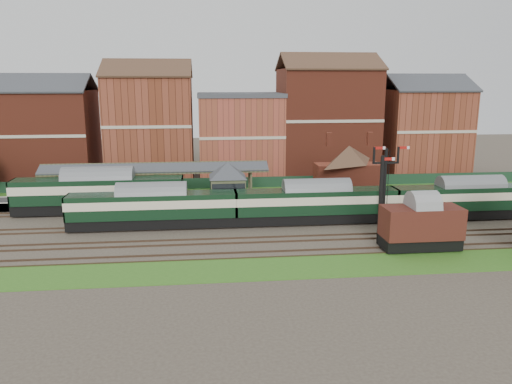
{
  "coord_description": "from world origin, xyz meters",
  "views": [
    {
      "loc": [
        -5.51,
        -48.44,
        14.38
      ],
      "look_at": [
        -0.12,
        2.0,
        3.0
      ],
      "focal_mm": 35.0,
      "sensor_mm": 36.0,
      "label": 1
    }
  ],
  "objects": [
    {
      "name": "grass_back",
      "position": [
        0.0,
        16.0,
        0.03
      ],
      "size": [
        90.0,
        4.5,
        0.06
      ],
      "primitive_type": "cube",
      "color": "#2D6619",
      "rests_on": "ground"
    },
    {
      "name": "semaphore_siding",
      "position": [
        10.02,
        -7.0,
        4.16
      ],
      "size": [
        1.23,
        0.25,
        8.0
      ],
      "color": "black",
      "rests_on": "ground"
    },
    {
      "name": "brick_hut",
      "position": [
        5.0,
        3.25,
        1.2
      ],
      "size": [
        3.2,
        2.64,
        2.94
      ],
      "color": "brown",
      "rests_on": "ground"
    },
    {
      "name": "grass_front",
      "position": [
        0.0,
        -12.0,
        0.03
      ],
      "size": [
        90.0,
        5.0,
        0.06
      ],
      "primitive_type": "cube",
      "color": "#2D6619",
      "rests_on": "ground"
    },
    {
      "name": "ground",
      "position": [
        0.0,
        0.0,
        0.0
      ],
      "size": [
        160.0,
        160.0,
        0.0
      ],
      "primitive_type": "plane",
      "color": "#473D33",
      "rests_on": "ground"
    },
    {
      "name": "goods_van_a",
      "position": [
        13.0,
        -9.0,
        2.28
      ],
      "size": [
        6.67,
        2.89,
        4.05
      ],
      "color": "black",
      "rests_on": "ground"
    },
    {
      "name": "signal_box",
      "position": [
        -3.0,
        3.25,
        3.19
      ],
      "size": [
        5.4,
        5.4,
        6.0
      ],
      "color": "#6D7F5B",
      "rests_on": "ground"
    },
    {
      "name": "platform_railcar",
      "position": [
        -16.96,
        6.5,
        2.47
      ],
      "size": [
        18.36,
        2.89,
        4.23
      ],
      "color": "black",
      "rests_on": "ground"
    },
    {
      "name": "semaphore_bracket",
      "position": [
        12.04,
        -2.5,
        4.63
      ],
      "size": [
        3.6,
        0.25,
        8.18
      ],
      "color": "black",
      "rests_on": "ground"
    },
    {
      "name": "station_building",
      "position": [
        12.0,
        9.75,
        3.96
      ],
      "size": [
        8.1,
        8.1,
        5.9
      ],
      "color": "maroon",
      "rests_on": "platform"
    },
    {
      "name": "platform",
      "position": [
        -5.0,
        9.75,
        0.5
      ],
      "size": [
        55.0,
        3.4,
        1.0
      ],
      "primitive_type": "cube",
      "color": "#2D2D2D",
      "rests_on": "ground"
    },
    {
      "name": "fence",
      "position": [
        0.0,
        18.0,
        0.75
      ],
      "size": [
        90.0,
        0.12,
        1.5
      ],
      "primitive_type": "cube",
      "color": "#193823",
      "rests_on": "ground"
    },
    {
      "name": "dmu_train",
      "position": [
        5.85,
        0.0,
        2.23
      ],
      "size": [
        49.38,
        2.6,
        3.79
      ],
      "color": "black",
      "rests_on": "ground"
    },
    {
      "name": "town_backdrop",
      "position": [
        -0.18,
        25.0,
        7.0
      ],
      "size": [
        69.0,
        10.0,
        16.0
      ],
      "color": "maroon",
      "rests_on": "ground"
    },
    {
      "name": "canopy",
      "position": [
        -11.0,
        9.75,
        4.58
      ],
      "size": [
        26.0,
        3.89,
        4.08
      ],
      "color": "#46482D",
      "rests_on": "platform"
    }
  ]
}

